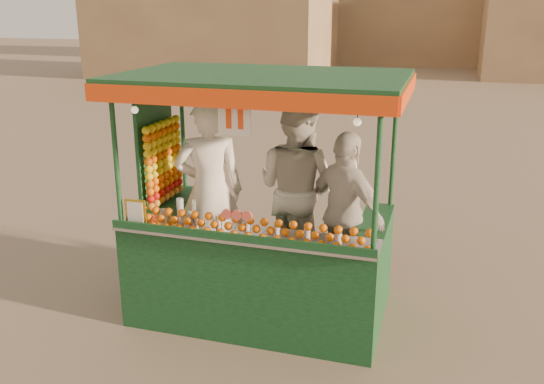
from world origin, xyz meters
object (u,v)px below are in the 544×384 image
(vendor_left, at_px, (210,192))
(vendor_middle, at_px, (297,189))
(juice_cart, at_px, (253,242))
(vendor_right, at_px, (345,214))

(vendor_left, xyz_separation_m, vendor_middle, (0.82, 0.36, -0.00))
(juice_cart, distance_m, vendor_left, 0.68)
(juice_cart, bearing_deg, vendor_middle, 57.00)
(juice_cart, distance_m, vendor_middle, 0.73)
(juice_cart, xyz_separation_m, vendor_middle, (0.32, 0.49, 0.44))
(juice_cart, height_order, vendor_left, juice_cart)
(vendor_left, relative_size, vendor_middle, 1.00)
(vendor_right, bearing_deg, vendor_left, 38.61)
(vendor_left, bearing_deg, juice_cart, 142.93)
(juice_cart, xyz_separation_m, vendor_right, (0.87, 0.24, 0.31))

